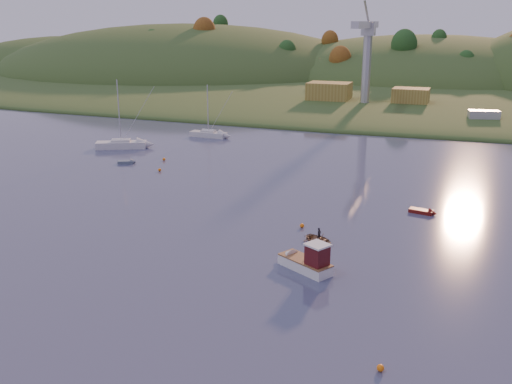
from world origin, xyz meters
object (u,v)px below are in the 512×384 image
(fishing_boat, at_px, (302,260))
(grey_dinghy, at_px, (129,162))
(sailboat_near, at_px, (121,144))
(sailboat_far, at_px, (208,134))
(red_tender, at_px, (426,212))
(canoe, at_px, (319,240))

(fishing_boat, distance_m, grey_dinghy, 49.17)
(sailboat_near, distance_m, grey_dinghy, 12.52)
(sailboat_far, bearing_deg, grey_dinghy, -93.73)
(sailboat_near, relative_size, sailboat_far, 1.19)
(fishing_boat, bearing_deg, red_tender, -86.26)
(sailboat_near, bearing_deg, canoe, -61.77)
(canoe, bearing_deg, sailboat_near, 81.44)
(grey_dinghy, bearing_deg, sailboat_far, 59.97)
(sailboat_near, bearing_deg, sailboat_far, 29.61)
(sailboat_far, bearing_deg, red_tender, -35.07)
(sailboat_far, distance_m, red_tender, 57.53)
(fishing_boat, relative_size, sailboat_near, 0.52)
(red_tender, height_order, grey_dinghy, red_tender)
(canoe, bearing_deg, red_tender, -8.74)
(canoe, relative_size, red_tender, 0.97)
(fishing_boat, xyz_separation_m, grey_dinghy, (-38.40, 30.70, -0.68))
(canoe, xyz_separation_m, grey_dinghy, (-38.30, 23.69, -0.12))
(sailboat_far, height_order, canoe, sailboat_far)
(sailboat_near, xyz_separation_m, sailboat_far, (10.66, 15.49, -0.10))
(sailboat_far, height_order, red_tender, sailboat_far)
(grey_dinghy, bearing_deg, sailboat_near, 105.24)
(red_tender, bearing_deg, fishing_boat, -104.12)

